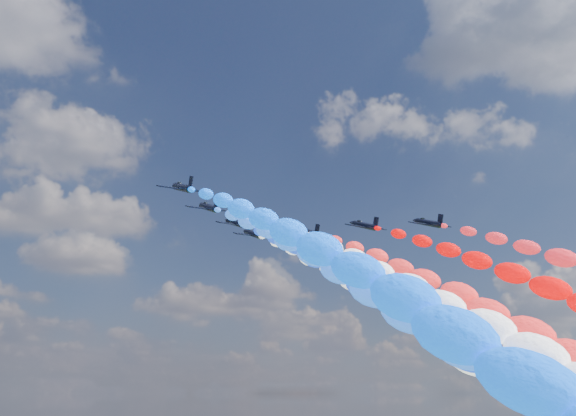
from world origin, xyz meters
TOP-DOWN VIEW (x-y plane):
  - jet_0 at (-26.52, -6.89)m, footprint 9.29×12.62m
  - trail_0 at (-26.52, -60.29)m, footprint 5.71×102.61m
  - jet_1 at (-17.57, 3.87)m, footprint 9.35×12.66m
  - trail_1 at (-17.57, -49.53)m, footprint 5.71×102.61m
  - jet_2 at (-7.60, 13.55)m, footprint 9.94×13.09m
  - trail_2 at (-7.60, -39.85)m, footprint 5.71×102.61m
  - jet_3 at (-1.65, 10.66)m, footprint 9.60×12.85m
  - trail_3 at (-1.65, -42.74)m, footprint 5.71×102.61m
  - jet_4 at (-0.24, 21.46)m, footprint 9.45×12.74m
  - trail_4 at (-0.24, -31.94)m, footprint 5.71×102.61m
  - jet_5 at (10.08, 14.28)m, footprint 9.64×12.88m
  - trail_5 at (10.08, -39.12)m, footprint 5.71×102.61m
  - jet_6 at (18.22, 3.03)m, footprint 9.37×12.68m
  - trail_6 at (18.22, -50.37)m, footprint 5.71×102.61m
  - jet_7 at (29.25, -5.11)m, footprint 9.95×13.10m

SIDE VIEW (x-z plane):
  - trail_0 at x=-26.52m, z-range 54.39..104.90m
  - trail_1 at x=-17.57m, z-range 54.39..104.90m
  - trail_2 at x=-7.60m, z-range 54.39..104.90m
  - trail_3 at x=-1.65m, z-range 54.39..104.90m
  - trail_4 at x=-0.24m, z-range 54.39..104.90m
  - trail_5 at x=10.08m, z-range 54.39..104.90m
  - trail_6 at x=18.22m, z-range 54.39..104.90m
  - jet_0 at x=-26.52m, z-range 100.46..106.95m
  - jet_1 at x=-17.57m, z-range 100.46..106.95m
  - jet_2 at x=-7.60m, z-range 100.46..106.95m
  - jet_3 at x=-1.65m, z-range 100.46..106.95m
  - jet_4 at x=-0.24m, z-range 100.46..106.95m
  - jet_5 at x=10.08m, z-range 100.46..106.95m
  - jet_6 at x=18.22m, z-range 100.46..106.95m
  - jet_7 at x=29.25m, z-range 100.46..106.95m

